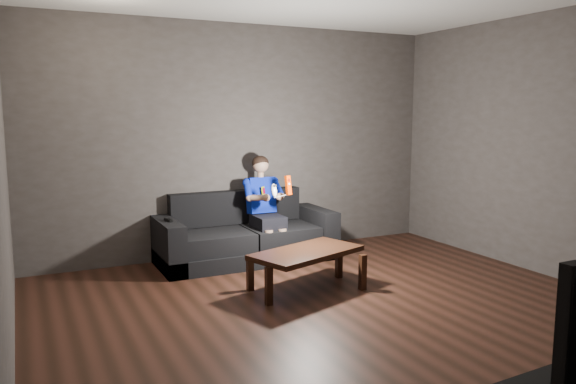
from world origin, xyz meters
TOP-DOWN VIEW (x-y plane):
  - floor at (0.00, 0.00)m, footprint 5.00×5.00m
  - back_wall at (0.00, 2.50)m, footprint 5.00×0.04m
  - right_wall at (2.50, 0.00)m, footprint 0.04×5.00m
  - sofa at (-0.11, 2.14)m, footprint 1.99×0.86m
  - child at (0.12, 2.09)m, footprint 0.46×0.57m
  - wii_remote_red at (0.20, 1.65)m, footprint 0.06×0.08m
  - nunchuk_white at (0.04, 1.66)m, footprint 0.07×0.09m
  - wii_remote_black at (-1.01, 2.07)m, footprint 0.06×0.15m
  - coffee_table at (0.01, 0.86)m, footprint 1.19×0.86m

SIDE VIEW (x-z plane):
  - floor at x=0.00m, z-range 0.00..0.00m
  - sofa at x=-0.11m, z-range -0.13..0.64m
  - coffee_table at x=0.01m, z-range 0.14..0.54m
  - wii_remote_black at x=-1.01m, z-range 0.54..0.57m
  - child at x=0.12m, z-range 0.12..1.25m
  - nunchuk_white at x=0.04m, z-range 0.78..0.94m
  - wii_remote_red at x=0.20m, z-range 0.80..1.01m
  - back_wall at x=0.00m, z-range 0.00..2.70m
  - right_wall at x=2.50m, z-range 0.00..2.70m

